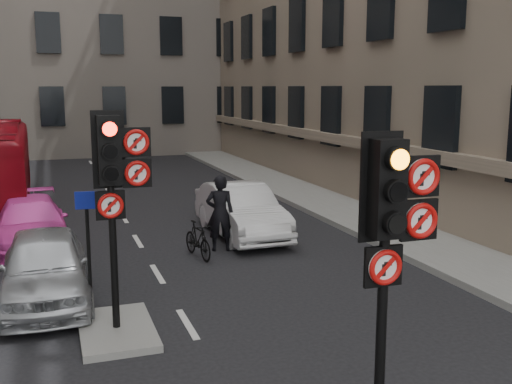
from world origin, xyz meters
TOP-DOWN VIEW (x-y plane):
  - pavement_right at (7.20, 12.00)m, footprint 3.00×50.00m
  - centre_island at (-1.20, 5.00)m, footprint 1.20×2.00m
  - signal_near at (1.49, 0.99)m, footprint 0.91×0.40m
  - signal_far at (-1.11, 4.99)m, footprint 0.91×0.40m
  - car_silver at (-2.30, 7.00)m, footprint 1.65×4.05m
  - car_white at (2.79, 10.68)m, footprint 1.59×4.37m
  - car_pink at (-2.65, 11.28)m, footprint 2.04×4.44m
  - motorcycle at (1.15, 8.96)m, footprint 0.65×1.51m
  - motorcyclist at (1.84, 9.41)m, footprint 0.78×0.60m
  - info_sign at (-1.55, 5.73)m, footprint 0.38×0.13m

SIDE VIEW (x-z plane):
  - centre_island at x=-1.20m, z-range 0.00..0.12m
  - pavement_right at x=7.20m, z-range 0.00..0.16m
  - motorcycle at x=1.15m, z-range 0.00..0.88m
  - car_pink at x=-2.65m, z-range 0.00..1.26m
  - car_silver at x=-2.30m, z-range 0.00..1.37m
  - car_white at x=2.79m, z-range 0.00..1.43m
  - motorcyclist at x=1.84m, z-range 0.00..1.92m
  - info_sign at x=-1.55m, z-range 0.44..2.63m
  - signal_near at x=1.49m, z-range 0.79..4.37m
  - signal_far at x=-1.11m, z-range 0.91..4.49m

